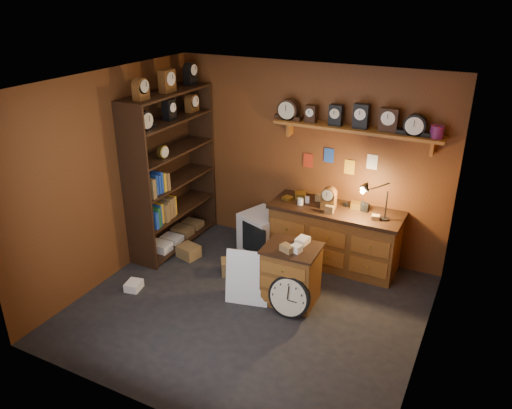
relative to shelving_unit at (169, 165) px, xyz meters
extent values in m
plane|color=black|center=(1.79, -0.98, -1.25)|extent=(4.00, 4.00, 0.00)
cube|color=#5D3216|center=(1.79, 0.82, 0.10)|extent=(4.00, 0.02, 2.70)
cube|color=#5D3216|center=(1.79, -2.78, 0.10)|extent=(4.00, 0.02, 2.70)
cube|color=#5D3216|center=(-0.21, -0.98, 0.10)|extent=(0.02, 3.60, 2.70)
cube|color=#5D3216|center=(3.79, -0.98, 0.10)|extent=(0.02, 3.60, 2.70)
cube|color=beige|center=(1.79, -0.98, 1.45)|extent=(4.00, 3.60, 0.02)
cube|color=brown|center=(2.49, 0.67, 0.67)|extent=(2.20, 0.30, 0.04)
cube|color=brown|center=(1.54, 0.74, 0.55)|extent=(0.04, 0.16, 0.20)
cube|color=brown|center=(3.44, 0.74, 0.55)|extent=(0.04, 0.16, 0.20)
cylinder|color=#B21419|center=(3.47, 0.67, 0.76)|extent=(0.16, 0.16, 0.15)
cube|color=maroon|center=(1.94, 0.81, 0.10)|extent=(0.14, 0.01, 0.20)
cube|color=#1B3D99|center=(2.24, 0.81, 0.22)|extent=(0.14, 0.01, 0.20)
cube|color=gold|center=(2.54, 0.81, 0.10)|extent=(0.14, 0.01, 0.20)
cube|color=silver|center=(2.84, 0.81, 0.22)|extent=(0.14, 0.01, 0.20)
cube|color=black|center=(-0.19, 0.00, -0.10)|extent=(0.03, 1.60, 2.30)
cube|color=black|center=(0.04, -0.78, -0.10)|extent=(0.45, 0.03, 2.30)
cube|color=black|center=(0.04, 0.78, -0.10)|extent=(0.45, 0.03, 2.30)
cube|color=black|center=(0.04, 0.00, -1.20)|extent=(0.43, 1.54, 0.03)
cube|color=black|center=(0.04, 0.00, -0.70)|extent=(0.43, 1.54, 0.03)
cube|color=black|center=(0.04, 0.00, -0.25)|extent=(0.43, 1.54, 0.03)
cube|color=black|center=(0.04, 0.00, 0.20)|extent=(0.43, 1.54, 0.03)
cube|color=black|center=(0.04, 0.00, 0.65)|extent=(0.43, 1.54, 0.03)
cube|color=black|center=(0.04, 0.00, 1.03)|extent=(0.43, 1.54, 0.03)
cube|color=brown|center=(2.35, 0.50, -0.85)|extent=(1.73, 0.60, 0.80)
cube|color=black|center=(2.35, 0.50, -0.43)|extent=(1.79, 0.66, 0.05)
cube|color=brown|center=(2.35, 0.20, -0.85)|extent=(1.65, 0.02, 0.52)
cylinder|color=black|center=(3.02, 0.45, -0.39)|extent=(0.12, 0.12, 0.02)
cylinder|color=black|center=(3.02, 0.45, -0.20)|extent=(0.02, 0.02, 0.38)
cylinder|color=black|center=(2.90, 0.42, 0.04)|extent=(0.27, 0.09, 0.14)
cone|color=black|center=(2.76, 0.39, 0.00)|extent=(0.18, 0.14, 0.18)
cube|color=brown|center=(2.18, -0.60, -0.89)|extent=(0.64, 0.54, 0.72)
cube|color=black|center=(2.18, -0.60, -0.52)|extent=(0.68, 0.58, 0.03)
cube|color=brown|center=(2.18, -0.86, -0.89)|extent=(0.56, 0.04, 0.61)
cylinder|color=black|center=(2.28, -0.89, -1.00)|extent=(0.52, 0.17, 0.52)
cylinder|color=beige|center=(2.28, -0.92, -0.99)|extent=(0.46, 0.10, 0.45)
cube|color=black|center=(2.28, -0.93, -0.92)|extent=(0.01, 0.04, 0.17)
cube|color=black|center=(2.34, -0.93, -1.02)|extent=(0.12, 0.01, 0.01)
cube|color=silver|center=(1.72, -0.88, -1.25)|extent=(0.55, 0.27, 0.70)
cube|color=silver|center=(1.29, 0.42, -0.97)|extent=(0.71, 0.71, 0.57)
cube|color=black|center=(1.29, 0.13, -0.97)|extent=(0.45, 0.18, 0.46)
cube|color=brown|center=(0.44, -0.28, -1.16)|extent=(0.34, 0.30, 0.18)
cube|color=white|center=(0.28, -1.30, -1.20)|extent=(0.22, 0.25, 0.11)
cube|color=brown|center=(1.21, -0.38, -1.15)|extent=(0.35, 0.34, 0.20)
camera|label=1|loc=(4.16, -5.45, 2.38)|focal=35.00mm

